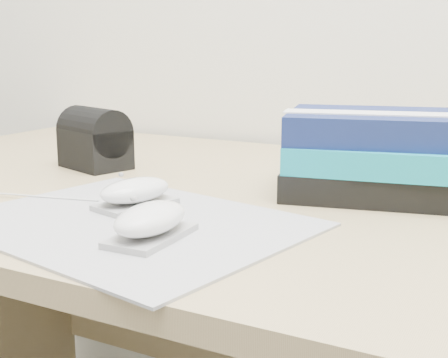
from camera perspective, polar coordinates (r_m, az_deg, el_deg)
The scene contains 7 objects.
desk at distance 1.03m, azimuth 6.76°, elevation -13.49°, with size 1.60×0.80×0.73m.
mousepad at distance 0.76m, azimuth -8.67°, elevation -3.99°, with size 0.40×0.31×0.00m, color gray.
mouse_rear at distance 0.82m, azimuth -8.12°, elevation -1.25°, with size 0.08×0.12×0.04m.
mouse_front at distance 0.68m, azimuth -6.73°, elevation -3.89°, with size 0.06×0.11×0.05m.
usb_cable at distance 0.90m, azimuth -17.07°, elevation -1.50°, with size 0.00×0.00×0.20m, color silver.
book_stack at distance 0.91m, azimuth 13.47°, elevation 2.22°, with size 0.28×0.24×0.12m.
pouch at distance 1.09m, azimuth -11.73°, elevation 3.60°, with size 0.14×0.11×0.10m.
Camera 1 is at (0.33, 0.78, 0.94)m, focal length 50.00 mm.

